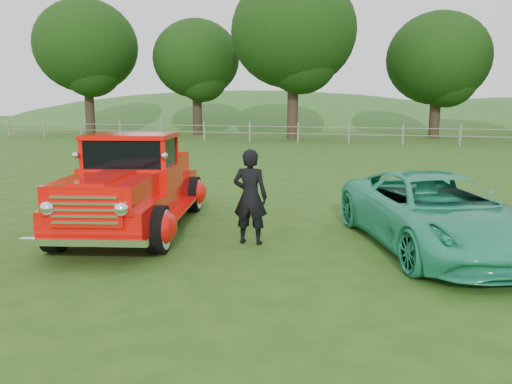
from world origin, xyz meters
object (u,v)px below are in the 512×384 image
(tree_near_west, at_px, (294,32))
(man, at_px, (250,197))
(tree_far_west, at_px, (86,47))
(tree_near_east, at_px, (438,59))
(teal_sedan, at_px, (435,212))
(red_pickup, at_px, (134,187))
(tree_mid_west, at_px, (196,59))

(tree_near_west, xyz_separation_m, man, (4.65, -24.55, -6.00))
(tree_far_west, distance_m, tree_near_east, 25.21)
(teal_sedan, bearing_deg, tree_far_west, 110.09)
(red_pickup, bearing_deg, man, -21.72)
(tree_near_west, distance_m, teal_sedan, 25.92)
(tree_mid_west, bearing_deg, red_pickup, -69.29)
(tree_far_west, xyz_separation_m, teal_sedan, (23.59, -25.00, -5.88))
(red_pickup, xyz_separation_m, man, (2.36, -0.34, -0.00))
(tree_near_east, distance_m, red_pickup, 29.33)
(tree_mid_west, xyz_separation_m, red_pickup, (10.28, -27.20, -4.75))
(tree_near_east, distance_m, man, 29.22)
(tree_near_east, relative_size, red_pickup, 1.59)
(man, bearing_deg, teal_sedan, -171.51)
(tree_far_west, relative_size, red_pickup, 1.89)
(tree_far_west, distance_m, tree_mid_west, 8.30)
(tree_near_east, height_order, red_pickup, tree_near_east)
(tree_far_west, bearing_deg, tree_mid_west, 14.04)
(tree_near_east, height_order, man, tree_near_east)
(tree_mid_west, distance_m, teal_sedan, 31.56)
(tree_near_west, bearing_deg, tree_near_east, 23.96)
(teal_sedan, bearing_deg, tree_near_east, 63.86)
(man, bearing_deg, red_pickup, -10.36)
(tree_near_east, bearing_deg, tree_mid_west, -176.63)
(red_pickup, relative_size, teal_sedan, 1.21)
(red_pickup, relative_size, man, 3.30)
(red_pickup, height_order, teal_sedan, red_pickup)
(teal_sedan, relative_size, man, 2.73)
(red_pickup, distance_m, teal_sedan, 5.31)
(tree_near_west, xyz_separation_m, red_pickup, (2.28, -24.20, -6.00))
(tree_far_west, distance_m, teal_sedan, 34.87)
(teal_sedan, bearing_deg, tree_near_west, 84.29)
(tree_mid_west, bearing_deg, man, -65.34)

